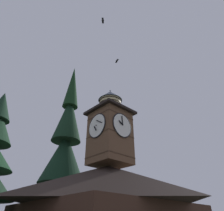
{
  "coord_description": "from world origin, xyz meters",
  "views": [
    {
      "loc": [
        11.44,
        13.54,
        2.08
      ],
      "look_at": [
        -1.65,
        -0.44,
        13.35
      ],
      "focal_mm": 32.9,
      "sensor_mm": 36.0,
      "label": 1
    }
  ],
  "objects_px": {
    "clock_tower": "(110,128)",
    "pine_tree_behind": "(63,166)",
    "moon": "(45,180)",
    "building_main": "(108,206)",
    "flying_bird_low": "(103,21)",
    "flying_bird_high": "(117,61)"
  },
  "relations": [
    {
      "from": "building_main",
      "to": "clock_tower",
      "type": "relative_size",
      "value": 1.57
    },
    {
      "from": "flying_bird_high",
      "to": "flying_bird_low",
      "type": "relative_size",
      "value": 1.31
    },
    {
      "from": "moon",
      "to": "building_main",
      "type": "bearing_deg",
      "value": 70.74
    },
    {
      "from": "clock_tower",
      "to": "flying_bird_low",
      "type": "height_order",
      "value": "flying_bird_low"
    },
    {
      "from": "pine_tree_behind",
      "to": "moon",
      "type": "distance_m",
      "value": 42.47
    },
    {
      "from": "clock_tower",
      "to": "pine_tree_behind",
      "type": "bearing_deg",
      "value": -77.67
    },
    {
      "from": "flying_bird_low",
      "to": "clock_tower",
      "type": "bearing_deg",
      "value": -140.36
    },
    {
      "from": "moon",
      "to": "flying_bird_high",
      "type": "xyz_separation_m",
      "value": [
        13.89,
        44.12,
        7.14
      ]
    },
    {
      "from": "pine_tree_behind",
      "to": "moon",
      "type": "bearing_deg",
      "value": -113.55
    },
    {
      "from": "pine_tree_behind",
      "to": "flying_bird_high",
      "type": "relative_size",
      "value": 27.98
    },
    {
      "from": "building_main",
      "to": "pine_tree_behind",
      "type": "bearing_deg",
      "value": -77.41
    },
    {
      "from": "moon",
      "to": "flying_bird_high",
      "type": "distance_m",
      "value": 46.81
    },
    {
      "from": "moon",
      "to": "flying_bird_high",
      "type": "relative_size",
      "value": 2.71
    },
    {
      "from": "moon",
      "to": "flying_bird_high",
      "type": "bearing_deg",
      "value": 72.52
    },
    {
      "from": "flying_bird_high",
      "to": "pine_tree_behind",
      "type": "bearing_deg",
      "value": -62.52
    },
    {
      "from": "pine_tree_behind",
      "to": "flying_bird_high",
      "type": "distance_m",
      "value": 14.56
    },
    {
      "from": "clock_tower",
      "to": "flying_bird_high",
      "type": "distance_m",
      "value": 10.41
    },
    {
      "from": "moon",
      "to": "pine_tree_behind",
      "type": "bearing_deg",
      "value": 66.45
    },
    {
      "from": "clock_tower",
      "to": "flying_bird_low",
      "type": "xyz_separation_m",
      "value": [
        4.34,
        3.6,
        9.07
      ]
    },
    {
      "from": "pine_tree_behind",
      "to": "flying_bird_low",
      "type": "distance_m",
      "value": 15.62
    },
    {
      "from": "building_main",
      "to": "flying_bird_low",
      "type": "height_order",
      "value": "flying_bird_low"
    },
    {
      "from": "building_main",
      "to": "moon",
      "type": "xyz_separation_m",
      "value": [
        -15.5,
        -44.36,
        10.11
      ]
    }
  ]
}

